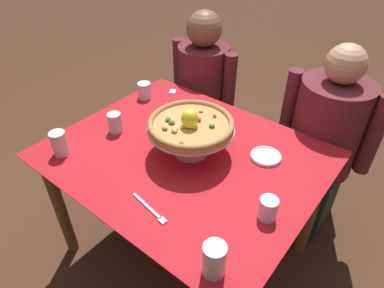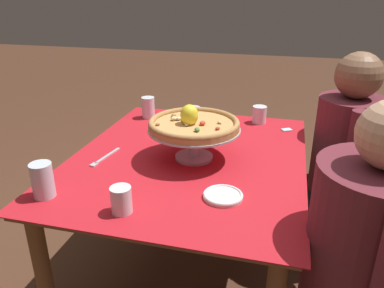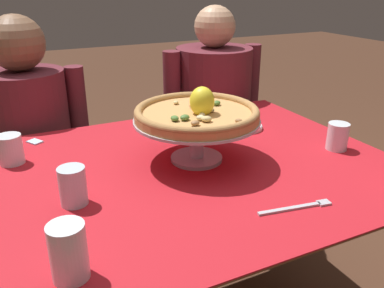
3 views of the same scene
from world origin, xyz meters
TOP-DOWN VIEW (x-y plane):
  - ground_plane at (0.00, 0.00)m, footprint 14.00×14.00m
  - dining_table at (0.00, 0.00)m, footprint 1.21×0.99m
  - pizza_stand at (0.02, 0.03)m, footprint 0.39×0.39m
  - pizza at (0.02, 0.03)m, footprint 0.38×0.38m
  - water_glass_side_right at (0.48, -0.10)m, footprint 0.07×0.07m
  - water_glass_front_left at (-0.44, -0.35)m, footprint 0.07×0.07m
  - water_glass_front_right at (0.45, -0.40)m, footprint 0.08×0.08m
  - water_glass_back_left at (-0.51, 0.26)m, footprint 0.08×0.08m
  - water_glass_side_left at (-0.38, -0.08)m, footprint 0.07×0.07m
  - side_plate at (0.31, 0.21)m, footprint 0.14×0.14m
  - dinner_fork at (0.12, -0.35)m, footprint 0.20×0.05m
  - sugar_packet at (-0.43, 0.41)m, footprint 0.06×0.06m
  - diner_left at (-0.42, 0.70)m, footprint 0.49×0.33m
  - diner_right at (0.42, 0.67)m, footprint 0.52×0.37m

SIDE VIEW (x-z plane):
  - ground_plane at x=0.00m, z-range 0.00..0.00m
  - diner_left at x=-0.42m, z-range -0.02..1.11m
  - diner_right at x=0.42m, z-range -0.01..1.14m
  - dining_table at x=0.00m, z-range 0.26..0.99m
  - sugar_packet at x=-0.43m, z-range 0.73..0.73m
  - dinner_fork at x=0.12m, z-range 0.73..0.73m
  - side_plate at x=0.31m, z-range 0.73..0.74m
  - water_glass_side_right at x=0.48m, z-range 0.72..0.81m
  - water_glass_back_left at x=-0.51m, z-range 0.72..0.81m
  - water_glass_side_left at x=-0.38m, z-range 0.72..0.82m
  - water_glass_front_left at x=-0.44m, z-range 0.72..0.84m
  - water_glass_front_right at x=0.45m, z-range 0.72..0.84m
  - pizza_stand at x=0.02m, z-range 0.76..0.90m
  - pizza at x=0.02m, z-range 0.83..0.94m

